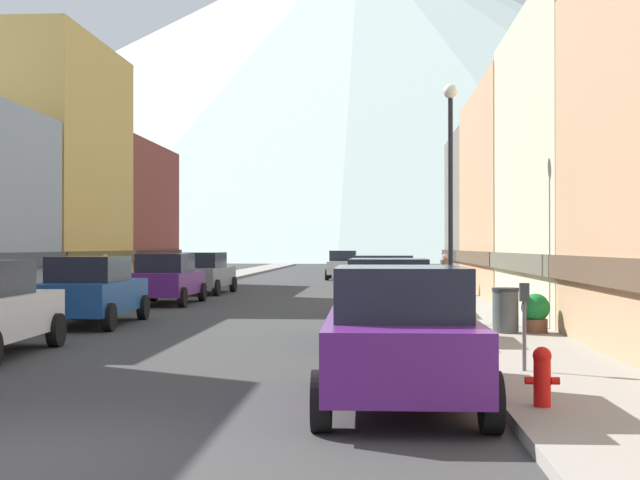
# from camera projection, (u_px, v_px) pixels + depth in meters

# --- Properties ---
(ground_plane) EXTENTS (400.00, 400.00, 0.00)m
(ground_plane) POSITION_uv_depth(u_px,v_px,m) (5.00, 462.00, 8.01)
(ground_plane) COLOR #373737
(sidewalk_left) EXTENTS (2.50, 100.00, 0.15)m
(sidewalk_left) POSITION_uv_depth(u_px,v_px,m) (183.00, 285.00, 43.34)
(sidewalk_left) COLOR gray
(sidewalk_left) RESTS_ON ground
(sidewalk_right) EXTENTS (2.50, 100.00, 0.15)m
(sidewalk_right) POSITION_uv_depth(u_px,v_px,m) (429.00, 286.00, 42.55)
(sidewalk_right) COLOR gray
(sidewalk_right) RESTS_ON ground
(storefront_left_3) EXTENTS (8.02, 9.19, 7.24)m
(storefront_left_3) POSITION_uv_depth(u_px,v_px,m) (85.00, 218.00, 43.73)
(storefront_left_3) COLOR brown
(storefront_left_3) RESTS_ON ground
(storefront_right_2) EXTENTS (9.31, 11.39, 8.29)m
(storefront_right_2) POSITION_uv_depth(u_px,v_px,m) (587.00, 197.00, 34.01)
(storefront_right_2) COLOR tan
(storefront_right_2) RESTS_ON ground
(storefront_right_3) EXTENTS (7.40, 8.37, 7.80)m
(storefront_right_3) POSITION_uv_depth(u_px,v_px,m) (520.00, 213.00, 43.93)
(storefront_right_3) COLOR #66605B
(storefront_right_3) RESTS_ON ground
(car_left_1) EXTENTS (2.15, 4.44, 1.78)m
(car_left_1) POSITION_uv_depth(u_px,v_px,m) (92.00, 290.00, 21.95)
(car_left_1) COLOR #19478C
(car_left_1) RESTS_ON ground
(car_left_2) EXTENTS (2.06, 4.40, 1.78)m
(car_left_2) POSITION_uv_depth(u_px,v_px,m) (167.00, 279.00, 29.95)
(car_left_2) COLOR #591E72
(car_left_2) RESTS_ON ground
(car_left_3) EXTENTS (2.24, 4.48, 1.78)m
(car_left_3) POSITION_uv_depth(u_px,v_px,m) (204.00, 273.00, 36.51)
(car_left_3) COLOR slate
(car_left_3) RESTS_ON ground
(car_right_0) EXTENTS (2.11, 4.42, 1.78)m
(car_right_0) POSITION_uv_depth(u_px,v_px,m) (399.00, 335.00, 10.86)
(car_right_0) COLOR #591E72
(car_right_0) RESTS_ON ground
(car_right_1) EXTENTS (2.17, 4.45, 1.78)m
(car_right_1) POSITION_uv_depth(u_px,v_px,m) (389.00, 300.00, 17.88)
(car_right_1) COLOR #265933
(car_right_1) RESTS_ON ground
(car_right_2) EXTENTS (2.24, 4.48, 1.78)m
(car_right_2) POSITION_uv_depth(u_px,v_px,m) (385.00, 286.00, 24.31)
(car_right_2) COLOR silver
(car_right_2) RESTS_ON ground
(car_driving_0) EXTENTS (2.06, 4.40, 1.78)m
(car_driving_0) POSITION_uv_depth(u_px,v_px,m) (343.00, 265.00, 52.59)
(car_driving_0) COLOR silver
(car_driving_0) RESTS_ON ground
(fire_hydrant_near) EXTENTS (0.40, 0.22, 0.70)m
(fire_hydrant_near) POSITION_uv_depth(u_px,v_px,m) (542.00, 375.00, 10.00)
(fire_hydrant_near) COLOR red
(fire_hydrant_near) RESTS_ON sidewalk_right
(parking_meter_near) EXTENTS (0.14, 0.10, 1.33)m
(parking_meter_near) POSITION_uv_depth(u_px,v_px,m) (524.00, 314.00, 12.88)
(parking_meter_near) COLOR #595960
(parking_meter_near) RESTS_ON sidewalk_right
(trash_bin_right) EXTENTS (0.59, 0.59, 0.98)m
(trash_bin_right) POSITION_uv_depth(u_px,v_px,m) (505.00, 310.00, 18.60)
(trash_bin_right) COLOR #4C5156
(trash_bin_right) RESTS_ON sidewalk_right
(potted_plant_0) EXTENTS (0.62, 0.62, 0.86)m
(potted_plant_0) POSITION_uv_depth(u_px,v_px,m) (536.00, 312.00, 18.56)
(potted_plant_0) COLOR brown
(potted_plant_0) RESTS_ON sidewalk_right
(pedestrian_0) EXTENTS (0.36, 0.36, 1.60)m
(pedestrian_0) POSITION_uv_depth(u_px,v_px,m) (105.00, 278.00, 30.81)
(pedestrian_0) COLOR navy
(pedestrian_0) RESTS_ON sidewalk_left
(pedestrian_1) EXTENTS (0.36, 0.36, 1.59)m
(pedestrian_1) POSITION_uv_depth(u_px,v_px,m) (445.00, 276.00, 33.19)
(pedestrian_1) COLOR brown
(pedestrian_1) RESTS_ON sidewalk_right
(streetlamp_right) EXTENTS (0.36, 0.36, 5.86)m
(streetlamp_right) POSITION_uv_depth(u_px,v_px,m) (451.00, 167.00, 20.78)
(streetlamp_right) COLOR black
(streetlamp_right) RESTS_ON sidewalk_right
(mountain_backdrop) EXTENTS (336.27, 336.27, 101.93)m
(mountain_backdrop) POSITION_uv_depth(u_px,v_px,m) (360.00, 91.00, 267.93)
(mountain_backdrop) COLOR silver
(mountain_backdrop) RESTS_ON ground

